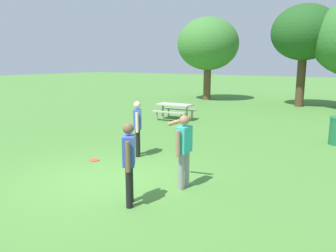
% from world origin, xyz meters
% --- Properties ---
extents(ground_plane, '(120.00, 120.00, 0.00)m').
position_xyz_m(ground_plane, '(0.00, 0.00, 0.00)').
color(ground_plane, '#4C8438').
extents(person_thrower, '(0.40, 0.51, 1.64)m').
position_xyz_m(person_thrower, '(1.40, -0.72, 0.94)').
color(person_thrower, black).
rests_on(person_thrower, ground).
extents(person_catcher, '(0.40, 0.51, 1.64)m').
position_xyz_m(person_catcher, '(-0.64, 2.09, 0.94)').
color(person_catcher, black).
rests_on(person_catcher, ground).
extents(person_bystander, '(0.69, 0.61, 1.64)m').
position_xyz_m(person_bystander, '(1.81, 0.64, 0.96)').
color(person_bystander, gray).
rests_on(person_bystander, ground).
extents(frisbee, '(0.29, 0.29, 0.03)m').
position_xyz_m(frisbee, '(-1.37, 1.00, 0.01)').
color(frisbee, '#E04733').
rests_on(frisbee, ground).
extents(picnic_table_near, '(1.80, 1.54, 0.77)m').
position_xyz_m(picnic_table_near, '(-3.05, 7.95, 0.56)').
color(picnic_table_near, '#B2ADA3').
rests_on(picnic_table_near, ground).
extents(tree_tall_left, '(4.41, 4.41, 5.91)m').
position_xyz_m(tree_tall_left, '(-5.66, 16.56, 4.01)').
color(tree_tall_left, brown).
rests_on(tree_tall_left, ground).
extents(tree_broad_center, '(3.94, 3.94, 6.19)m').
position_xyz_m(tree_broad_center, '(0.90, 16.41, 4.47)').
color(tree_broad_center, '#4C3823').
rests_on(tree_broad_center, ground).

